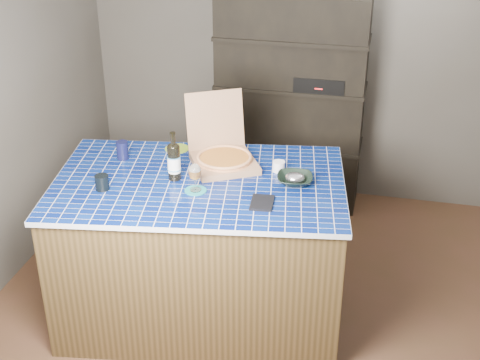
% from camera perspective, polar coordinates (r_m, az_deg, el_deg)
% --- Properties ---
extents(room, '(3.50, 3.50, 3.50)m').
position_cam_1_polar(room, '(4.06, 1.02, 3.85)').
color(room, '#4F2E22').
rests_on(room, ground).
extents(shelving_unit, '(1.20, 0.41, 1.80)m').
position_cam_1_polar(shelving_unit, '(5.59, 4.35, 6.65)').
color(shelving_unit, black).
rests_on(shelving_unit, floor).
extents(kitchen_island, '(1.94, 1.39, 0.98)m').
position_cam_1_polar(kitchen_island, '(4.36, -3.34, -5.77)').
color(kitchen_island, '#4A361D').
rests_on(kitchen_island, floor).
extents(pizza_box, '(0.56, 0.59, 0.42)m').
position_cam_1_polar(pizza_box, '(4.28, -1.43, 2.04)').
color(pizza_box, '#97674E').
rests_on(pizza_box, kitchen_island).
extents(mead_bottle, '(0.08, 0.08, 0.31)m').
position_cam_1_polar(mead_bottle, '(4.09, -5.66, 1.64)').
color(mead_bottle, black).
rests_on(mead_bottle, kitchen_island).
extents(teal_trivet, '(0.13, 0.13, 0.01)m').
position_cam_1_polar(teal_trivet, '(3.99, -3.81, -0.90)').
color(teal_trivet, '#177A7C').
rests_on(teal_trivet, kitchen_island).
extents(wine_glass, '(0.08, 0.08, 0.17)m').
position_cam_1_polar(wine_glass, '(3.94, -3.86, 0.65)').
color(wine_glass, white).
rests_on(wine_glass, teal_trivet).
extents(tumbler, '(0.08, 0.08, 0.09)m').
position_cam_1_polar(tumbler, '(4.07, -11.69, -0.21)').
color(tumbler, black).
rests_on(tumbler, kitchen_island).
extents(dvd_case, '(0.14, 0.19, 0.01)m').
position_cam_1_polar(dvd_case, '(3.85, 1.89, -1.94)').
color(dvd_case, black).
rests_on(dvd_case, kitchen_island).
extents(bowl, '(0.25, 0.25, 0.05)m').
position_cam_1_polar(bowl, '(4.07, 4.70, 0.05)').
color(bowl, black).
rests_on(bowl, kitchen_island).
extents(foil_contents, '(0.12, 0.10, 0.06)m').
position_cam_1_polar(foil_contents, '(4.07, 4.70, 0.21)').
color(foil_contents, '#B0AEBA').
rests_on(foil_contents, bowl).
extents(white_jar, '(0.08, 0.08, 0.07)m').
position_cam_1_polar(white_jar, '(4.21, 3.33, 1.17)').
color(white_jar, white).
rests_on(white_jar, kitchen_island).
extents(navy_cup, '(0.08, 0.08, 0.12)m').
position_cam_1_polar(navy_cup, '(4.43, -10.01, 2.52)').
color(navy_cup, black).
rests_on(navy_cup, kitchen_island).
extents(green_trivet, '(0.16, 0.16, 0.01)m').
position_cam_1_polar(green_trivet, '(4.54, -5.40, 2.69)').
color(green_trivet, olive).
rests_on(green_trivet, kitchen_island).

